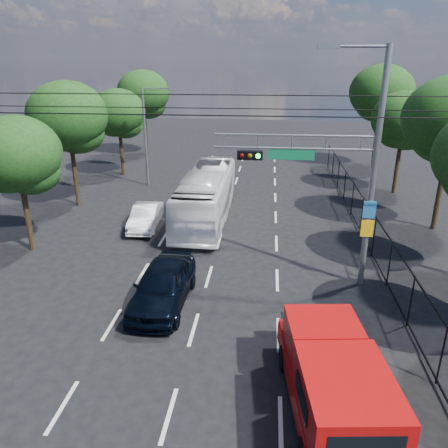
# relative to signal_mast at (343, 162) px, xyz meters

# --- Properties ---
(ground) EXTENTS (120.00, 120.00, 0.00)m
(ground) POSITION_rel_signal_mast_xyz_m (-5.28, -7.99, -5.24)
(ground) COLOR black
(ground) RESTS_ON ground
(lane_markings) EXTENTS (6.12, 38.00, 0.01)m
(lane_markings) POSITION_rel_signal_mast_xyz_m (-5.28, 6.01, -5.24)
(lane_markings) COLOR beige
(lane_markings) RESTS_ON ground
(signal_mast) EXTENTS (6.43, 0.39, 9.50)m
(signal_mast) POSITION_rel_signal_mast_xyz_m (0.00, 0.00, 0.00)
(signal_mast) COLOR slate
(signal_mast) RESTS_ON ground
(streetlight_left) EXTENTS (2.09, 0.22, 7.08)m
(streetlight_left) POSITION_rel_signal_mast_xyz_m (-11.62, 14.01, -1.30)
(streetlight_left) COLOR slate
(streetlight_left) RESTS_ON ground
(utility_wires) EXTENTS (22.00, 5.04, 0.74)m
(utility_wires) POSITION_rel_signal_mast_xyz_m (-5.28, 0.84, 1.99)
(utility_wires) COLOR black
(utility_wires) RESTS_ON ground
(fence_right) EXTENTS (0.06, 34.03, 2.00)m
(fence_right) POSITION_rel_signal_mast_xyz_m (2.32, 4.18, -4.21)
(fence_right) COLOR black
(fence_right) RESTS_ON ground
(tree_right_d) EXTENTS (4.32, 4.32, 7.02)m
(tree_right_d) POSITION_rel_signal_mast_xyz_m (6.13, 14.03, -0.39)
(tree_right_d) COLOR black
(tree_right_d) RESTS_ON ground
(tree_right_e) EXTENTS (5.28, 5.28, 8.58)m
(tree_right_e) POSITION_rel_signal_mast_xyz_m (6.33, 22.03, 0.69)
(tree_right_e) COLOR black
(tree_right_e) RESTS_ON ground
(tree_left_b) EXTENTS (4.08, 4.08, 6.63)m
(tree_left_b) POSITION_rel_signal_mast_xyz_m (-14.47, 2.03, -0.66)
(tree_left_b) COLOR black
(tree_left_b) RESTS_ON ground
(tree_left_c) EXTENTS (4.80, 4.80, 7.80)m
(tree_left_c) POSITION_rel_signal_mast_xyz_m (-15.07, 9.03, 0.15)
(tree_left_c) COLOR black
(tree_left_c) RESTS_ON ground
(tree_left_d) EXTENTS (4.20, 4.20, 6.83)m
(tree_left_d) POSITION_rel_signal_mast_xyz_m (-14.67, 17.03, -0.52)
(tree_left_d) COLOR black
(tree_left_d) RESTS_ON ground
(tree_left_e) EXTENTS (4.92, 4.92, 7.99)m
(tree_left_e) POSITION_rel_signal_mast_xyz_m (-14.87, 25.03, 0.29)
(tree_left_e) COLOR black
(tree_left_e) RESTS_ON ground
(red_pickup) EXTENTS (2.76, 6.06, 2.18)m
(red_pickup) POSITION_rel_signal_mast_xyz_m (-0.97, -7.50, -4.08)
(red_pickup) COLOR black
(red_pickup) RESTS_ON ground
(navy_hatchback) EXTENTS (2.08, 4.91, 1.65)m
(navy_hatchback) POSITION_rel_signal_mast_xyz_m (-6.73, -2.39, -4.42)
(navy_hatchback) COLOR black
(navy_hatchback) RESTS_ON ground
(white_bus) EXTENTS (2.56, 10.40, 2.89)m
(white_bus) POSITION_rel_signal_mast_xyz_m (-6.41, 7.39, -3.80)
(white_bus) COLOR white
(white_bus) RESTS_ON ground
(white_van) EXTENTS (1.59, 3.99, 1.29)m
(white_van) POSITION_rel_signal_mast_xyz_m (-9.62, 5.55, -4.60)
(white_van) COLOR silver
(white_van) RESTS_ON ground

